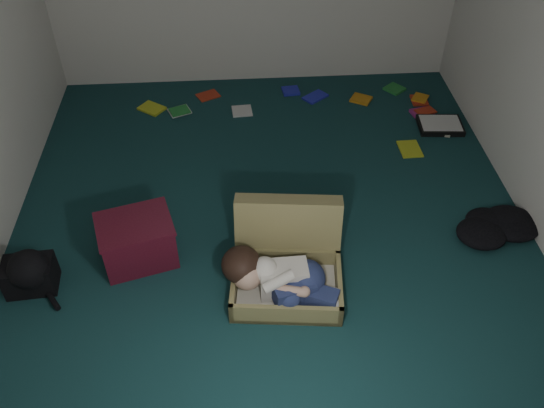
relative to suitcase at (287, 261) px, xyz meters
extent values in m
plane|color=#14383A|center=(-0.08, 0.55, -0.16)|extent=(4.50, 4.50, 0.00)
cube|color=#90864F|center=(-0.02, -0.15, -0.08)|extent=(0.80, 0.61, 0.17)
cube|color=beige|center=(-0.02, -0.15, -0.12)|extent=(0.73, 0.54, 0.02)
cube|color=#90864F|center=(0.02, 0.19, 0.10)|extent=(0.77, 0.31, 0.55)
cube|color=silver|center=(-0.04, -0.17, 0.02)|extent=(0.33, 0.19, 0.23)
sphere|color=tan|center=(-0.28, -0.17, 0.08)|extent=(0.20, 0.20, 0.20)
ellipsoid|color=black|center=(-0.32, -0.11, 0.12)|extent=(0.27, 0.28, 0.23)
ellipsoid|color=navy|center=(0.12, -0.17, 0.02)|extent=(0.25, 0.28, 0.23)
cube|color=navy|center=(0.02, -0.28, 0.00)|extent=(0.30, 0.21, 0.15)
cube|color=navy|center=(0.18, -0.31, -0.02)|extent=(0.29, 0.22, 0.12)
sphere|color=white|center=(0.29, -0.29, -0.04)|extent=(0.12, 0.12, 0.12)
sphere|color=white|center=(0.28, -0.36, -0.05)|extent=(0.11, 0.11, 0.11)
cylinder|color=tan|center=(0.00, -0.31, 0.06)|extent=(0.20, 0.08, 0.07)
cube|color=#501020|center=(-1.06, 0.26, 0.00)|extent=(0.59, 0.51, 0.33)
cube|color=#501020|center=(-1.06, 0.26, 0.18)|extent=(0.61, 0.54, 0.02)
cube|color=black|center=(1.62, 1.75, -0.14)|extent=(0.43, 0.34, 0.05)
cube|color=white|center=(1.62, 1.75, -0.11)|extent=(0.39, 0.29, 0.01)
cube|color=#C2D124|center=(-1.15, 2.26, -0.15)|extent=(0.19, 0.15, 0.02)
cube|color=red|center=(-0.59, 2.48, -0.15)|extent=(0.24, 0.23, 0.02)
cube|color=silver|center=(-0.25, 2.16, -0.15)|extent=(0.19, 0.23, 0.02)
cube|color=#2228B9|center=(0.50, 2.37, -0.15)|extent=(0.21, 0.23, 0.02)
cube|color=orange|center=(0.96, 2.29, -0.15)|extent=(0.24, 0.23, 0.02)
cube|color=#238233|center=(1.35, 2.46, -0.15)|extent=(0.21, 0.16, 0.02)
cube|color=#A92A7D|center=(1.51, 2.00, -0.15)|extent=(0.24, 0.24, 0.02)
cube|color=beige|center=(1.59, 1.69, -0.15)|extent=(0.18, 0.22, 0.02)
cube|color=#C2D124|center=(1.25, 1.43, -0.15)|extent=(0.22, 0.24, 0.02)
cube|color=red|center=(1.55, 2.23, -0.15)|extent=(0.24, 0.22, 0.02)
cube|color=silver|center=(-0.87, 2.20, -0.15)|extent=(0.22, 0.18, 0.02)
cube|color=#2228B9|center=(0.26, 2.50, -0.15)|extent=(0.24, 0.24, 0.02)
camera|label=1|loc=(-0.29, -2.68, 2.98)|focal=38.00mm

